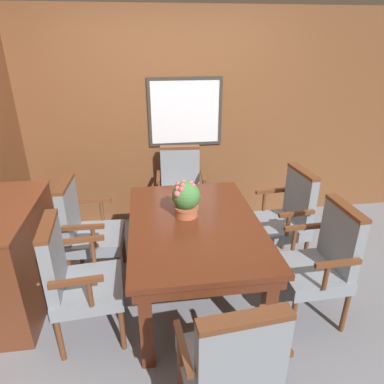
{
  "coord_description": "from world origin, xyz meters",
  "views": [
    {
      "loc": [
        -0.34,
        -2.33,
        2.13
      ],
      "look_at": [
        0.02,
        0.25,
        0.95
      ],
      "focal_mm": 32.0,
      "sensor_mm": 36.0,
      "label": 1
    }
  ],
  "objects": [
    {
      "name": "chair_left_near",
      "position": [
        -0.9,
        -0.23,
        0.54
      ],
      "size": [
        0.53,
        0.57,
        1.0
      ],
      "rotation": [
        0.0,
        0.0,
        1.65
      ],
      "color": "brown",
      "rests_on": "ground_plane"
    },
    {
      "name": "chair_right_far",
      "position": [
        0.97,
        0.47,
        0.54
      ],
      "size": [
        0.54,
        0.57,
        1.0
      ],
      "rotation": [
        0.0,
        0.0,
        -1.48
      ],
      "color": "brown",
      "rests_on": "ground_plane"
    },
    {
      "name": "chair_right_near",
      "position": [
        0.97,
        -0.27,
        0.54
      ],
      "size": [
        0.51,
        0.55,
        1.0
      ],
      "rotation": [
        0.0,
        0.0,
        -1.54
      ],
      "color": "brown",
      "rests_on": "ground_plane"
    },
    {
      "name": "sideboard_cabinet",
      "position": [
        -1.47,
        0.21,
        0.46
      ],
      "size": [
        0.47,
        1.11,
        0.93
      ],
      "color": "brown",
      "rests_on": "ground_plane"
    },
    {
      "name": "chair_head_far",
      "position": [
        0.03,
        1.29,
        0.54
      ],
      "size": [
        0.56,
        0.52,
        1.0
      ],
      "rotation": [
        0.0,
        0.0,
        -0.06
      ],
      "color": "brown",
      "rests_on": "ground_plane"
    },
    {
      "name": "potted_plant",
      "position": [
        -0.04,
        0.22,
        0.91
      ],
      "size": [
        0.24,
        0.24,
        0.31
      ],
      "color": "#B2603D",
      "rests_on": "dining_table"
    },
    {
      "name": "chair_head_near",
      "position": [
        0.04,
        -1.09,
        0.54
      ],
      "size": [
        0.57,
        0.54,
        1.0
      ],
      "rotation": [
        0.0,
        0.0,
        3.24
      ],
      "color": "brown",
      "rests_on": "ground_plane"
    },
    {
      "name": "dining_table",
      "position": [
        0.02,
        0.1,
        0.65
      ],
      "size": [
        1.07,
        1.56,
        0.75
      ],
      "color": "#562614",
      "rests_on": "ground_plane"
    },
    {
      "name": "ground_plane",
      "position": [
        0.0,
        0.0,
        0.0
      ],
      "size": [
        14.0,
        14.0,
        0.0
      ],
      "primitive_type": "plane",
      "color": "gray"
    },
    {
      "name": "chair_left_far",
      "position": [
        -0.93,
        0.49,
        0.54
      ],
      "size": [
        0.51,
        0.56,
        1.0
      ],
      "rotation": [
        0.0,
        0.0,
        1.54
      ],
      "color": "brown",
      "rests_on": "ground_plane"
    },
    {
      "name": "wall_back",
      "position": [
        0.0,
        1.63,
        1.23
      ],
      "size": [
        7.2,
        0.08,
        2.45
      ],
      "color": "brown",
      "rests_on": "ground_plane"
    }
  ]
}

